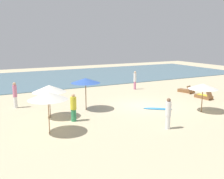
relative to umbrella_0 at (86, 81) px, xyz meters
name	(u,v)px	position (x,y,z in m)	size (l,w,h in m)	color
ground_plane	(144,106)	(4.32, -0.99, -2.11)	(60.00, 60.00, 0.00)	beige
ocean_water	(71,77)	(4.32, 16.01, -2.08)	(48.00, 16.00, 0.06)	slate
umbrella_0	(86,81)	(0.00, 0.00, 0.00)	(2.06, 2.06, 2.29)	brown
umbrella_1	(49,89)	(-2.74, -0.66, -0.21)	(2.14, 2.14, 2.12)	brown
umbrella_3	(203,86)	(6.92, -4.20, -0.32)	(2.02, 2.02, 1.98)	olive
umbrella_4	(48,96)	(-3.53, -3.50, -0.05)	(2.11, 2.11, 2.27)	olive
lounger_0	(186,91)	(10.65, 1.23, -1.94)	(1.06, 1.73, 0.74)	brown
lounger_2	(204,96)	(10.21, -1.35, -1.93)	(0.77, 1.68, 0.75)	brown
person_0	(73,108)	(-1.66, -2.08, -1.25)	(0.49, 0.49, 1.72)	#338C59
person_1	(168,113)	(2.56, -5.87, -1.20)	(0.44, 0.44, 1.78)	white
person_2	(15,95)	(-4.37, 2.91, -1.12)	(0.38, 0.38, 1.90)	white
person_3	(135,80)	(7.21, 4.84, -1.16)	(0.39, 0.39, 1.82)	#D17299
surfboard	(158,109)	(4.64, -2.24, -2.08)	(1.99, 1.63, 0.07)	#338CCC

